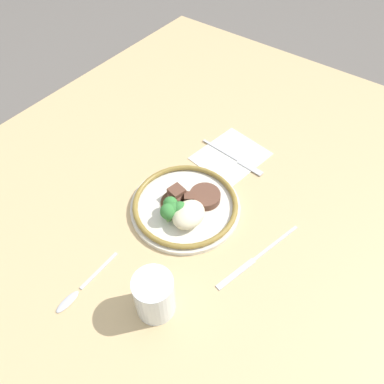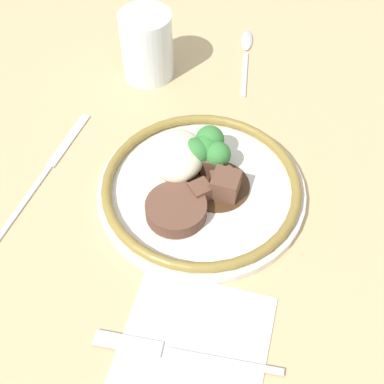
{
  "view_description": "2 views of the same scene",
  "coord_description": "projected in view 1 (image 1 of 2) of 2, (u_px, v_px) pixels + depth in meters",
  "views": [
    {
      "loc": [
        0.41,
        0.32,
        0.71
      ],
      "look_at": [
        -0.02,
        -0.0,
        0.06
      ],
      "focal_mm": 35.0,
      "sensor_mm": 36.0,
      "label": 1
    },
    {
      "loc": [
        -0.39,
        -0.03,
        0.54
      ],
      "look_at": [
        -0.01,
        0.01,
        0.05
      ],
      "focal_mm": 50.0,
      "sensor_mm": 36.0,
      "label": 2
    }
  ],
  "objects": [
    {
      "name": "ground_plane",
      "position": [
        187.0,
        215.0,
        0.88
      ],
      "size": [
        8.0,
        8.0,
        0.0
      ],
      "primitive_type": "plane",
      "color": "#5B5651"
    },
    {
      "name": "dining_table",
      "position": [
        187.0,
        211.0,
        0.87
      ],
      "size": [
        1.5,
        1.19,
        0.03
      ],
      "color": "tan",
      "rests_on": "ground"
    },
    {
      "name": "napkin",
      "position": [
        231.0,
        156.0,
        0.96
      ],
      "size": [
        0.19,
        0.17,
        0.0
      ],
      "color": "silver",
      "rests_on": "dining_table"
    },
    {
      "name": "plate",
      "position": [
        186.0,
        206.0,
        0.83
      ],
      "size": [
        0.25,
        0.25,
        0.06
      ],
      "color": "silver",
      "rests_on": "dining_table"
    },
    {
      "name": "juice_glass",
      "position": [
        155.0,
        296.0,
        0.67
      ],
      "size": [
        0.07,
        0.07,
        0.1
      ],
      "color": "orange",
      "rests_on": "dining_table"
    },
    {
      "name": "fork",
      "position": [
        237.0,
        160.0,
        0.95
      ],
      "size": [
        0.03,
        0.19,
        0.0
      ],
      "rotation": [
        0.0,
        0.0,
        1.49
      ],
      "color": "#B7B7BC",
      "rests_on": "napkin"
    },
    {
      "name": "knife",
      "position": [
        256.0,
        258.0,
        0.77
      ],
      "size": [
        0.23,
        0.07,
        0.0
      ],
      "rotation": [
        0.0,
        0.0,
        -0.25
      ],
      "color": "#B7B7BC",
      "rests_on": "dining_table"
    },
    {
      "name": "spoon",
      "position": [
        76.0,
        294.0,
        0.72
      ],
      "size": [
        0.16,
        0.02,
        0.01
      ],
      "rotation": [
        0.0,
        0.0,
        0.0
      ],
      "color": "#B7B7BC",
      "rests_on": "dining_table"
    }
  ]
}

